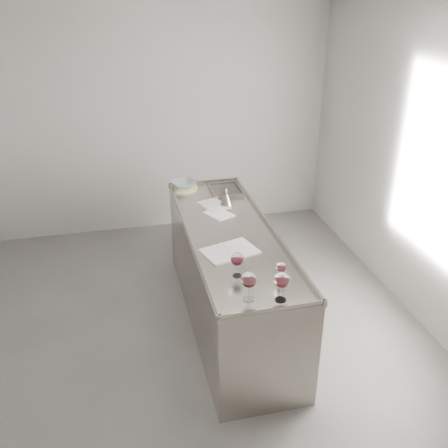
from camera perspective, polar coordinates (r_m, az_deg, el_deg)
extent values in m
cube|color=#54524F|center=(4.57, -4.70, -13.93)|extent=(4.50, 5.00, 0.02)
cube|color=silver|center=(3.50, -6.53, 24.10)|extent=(4.50, 5.00, 0.02)
cube|color=#9E9C99|center=(6.19, -8.91, 11.60)|extent=(4.50, 0.02, 2.80)
cube|color=#9E9C99|center=(4.66, 23.31, 4.85)|extent=(0.02, 5.00, 2.80)
cube|color=gray|center=(4.61, 0.68, -6.22)|extent=(0.75, 2.40, 0.92)
cube|color=gray|center=(4.37, 0.72, -1.01)|extent=(0.77, 2.42, 0.02)
cube|color=gray|center=(3.38, 5.63, -9.65)|extent=(0.77, 0.02, 0.03)
cube|color=gray|center=(5.42, -2.31, 4.84)|extent=(0.77, 0.02, 0.03)
cube|color=gray|center=(4.30, -4.01, -1.23)|extent=(0.02, 2.42, 0.03)
cube|color=gray|center=(4.45, 5.28, -0.23)|extent=(0.02, 2.42, 0.03)
cube|color=#595654|center=(5.22, 0.16, 3.74)|extent=(0.30, 0.38, 0.01)
cylinder|color=white|center=(3.74, 1.49, -5.90)|extent=(0.07, 0.07, 0.00)
cylinder|color=white|center=(3.71, 1.50, -5.26)|extent=(0.01, 0.01, 0.09)
ellipsoid|color=white|center=(3.67, 1.52, -4.03)|extent=(0.10, 0.10, 0.10)
cylinder|color=#3C0812|center=(3.68, 1.52, -4.33)|extent=(0.07, 0.07, 0.02)
cylinder|color=white|center=(3.49, 2.82, -8.55)|extent=(0.08, 0.08, 0.00)
cylinder|color=white|center=(3.46, 2.84, -7.81)|extent=(0.01, 0.01, 0.10)
ellipsoid|color=white|center=(3.40, 2.88, -6.40)|extent=(0.11, 0.11, 0.12)
cylinder|color=#330709|center=(3.42, 2.87, -6.75)|extent=(0.08, 0.08, 0.02)
cylinder|color=white|center=(3.50, 6.48, -8.57)|extent=(0.08, 0.08, 0.00)
cylinder|color=white|center=(3.47, 6.52, -7.82)|extent=(0.01, 0.01, 0.11)
ellipsoid|color=white|center=(3.41, 6.61, -6.37)|extent=(0.11, 0.11, 0.12)
cylinder|color=#36070B|center=(3.43, 6.59, -6.73)|extent=(0.08, 0.08, 0.03)
cylinder|color=white|center=(3.71, 6.47, -6.36)|extent=(0.06, 0.06, 0.00)
cylinder|color=white|center=(3.69, 6.50, -5.85)|extent=(0.01, 0.01, 0.07)
ellipsoid|color=white|center=(3.65, 6.56, -4.91)|extent=(0.07, 0.07, 0.08)
cylinder|color=#3B080D|center=(3.66, 6.54, -5.13)|extent=(0.05, 0.05, 0.02)
cube|color=silver|center=(4.00, -0.67, -3.49)|extent=(0.28, 0.34, 0.01)
cube|color=silver|center=(4.10, 1.98, -2.74)|extent=(0.28, 0.34, 0.01)
cylinder|color=white|center=(4.05, 0.67, -3.04)|extent=(0.10, 0.29, 0.01)
cube|color=white|center=(4.70, -0.56, 1.18)|extent=(0.29, 0.33, 0.00)
cube|color=silver|center=(4.87, -1.15, 2.17)|extent=(0.31, 0.37, 0.00)
cylinder|color=#D2CA87|center=(5.29, -4.63, 4.13)|extent=(0.39, 0.39, 0.02)
imported|color=#87989D|center=(5.27, -4.65, 4.54)|extent=(0.31, 0.31, 0.06)
cone|color=gray|center=(4.87, 0.26, 2.80)|extent=(0.12, 0.12, 0.11)
cylinder|color=gray|center=(4.85, 0.26, 3.53)|extent=(0.02, 0.02, 0.03)
cylinder|color=#B68532|center=(4.84, 0.26, 3.75)|extent=(0.03, 0.03, 0.01)
cone|color=gray|center=(4.83, 0.26, 4.01)|extent=(0.02, 0.02, 0.04)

